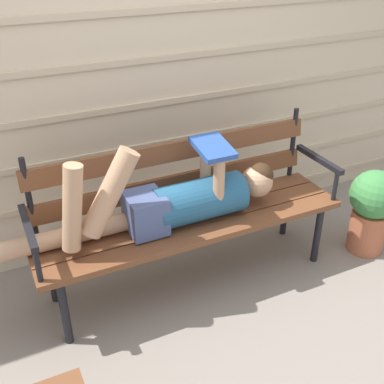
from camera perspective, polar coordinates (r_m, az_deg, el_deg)
The scene contains 5 objects.
ground_plane at distance 2.85m, azimuth 1.45°, elevation -12.33°, with size 12.00×12.00×0.00m, color gray.
house_siding at distance 2.91m, azimuth -5.37°, elevation 15.78°, with size 5.18×0.08×2.43m.
park_bench at distance 2.72m, azimuth -0.62°, elevation -1.69°, with size 1.81×0.46×0.90m.
reclining_person at distance 2.58m, azimuth -2.38°, elevation -1.10°, with size 1.76×0.25×0.55m.
potted_plant at distance 3.24m, azimuth 20.94°, elevation -1.70°, with size 0.32×0.32×0.58m.
Camera 1 is at (-0.98, -1.88, 1.90)m, focal length 44.14 mm.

